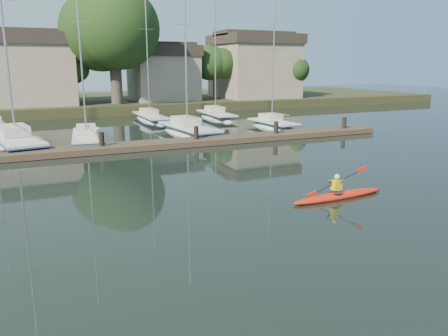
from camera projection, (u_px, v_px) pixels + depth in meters
name	position (u px, v px, depth m)	size (l,w,h in m)	color
ground	(260.00, 218.00, 14.84)	(160.00, 160.00, 0.00)	black
kayak	(338.00, 194.00, 16.98)	(4.36, 0.81, 1.39)	red
dock	(151.00, 145.00, 27.21)	(34.00, 2.00, 1.80)	#4D3C2C
sailboat_1	(18.00, 150.00, 27.68)	(3.93, 9.62, 15.30)	silver
sailboat_2	(87.00, 145.00, 29.41)	(2.78, 8.23, 13.36)	silver
sailboat_3	(189.00, 137.00, 32.69)	(3.05, 8.63, 13.64)	silver
sailboat_4	(273.00, 130.00, 36.09)	(2.28, 6.56, 10.99)	silver
sailboat_6	(151.00, 122.00, 40.79)	(1.86, 8.81, 14.00)	silver
sailboat_7	(216.00, 121.00, 42.16)	(2.38, 7.80, 12.45)	silver
shore	(104.00, 81.00, 50.46)	(90.00, 25.25, 12.75)	#2C371B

